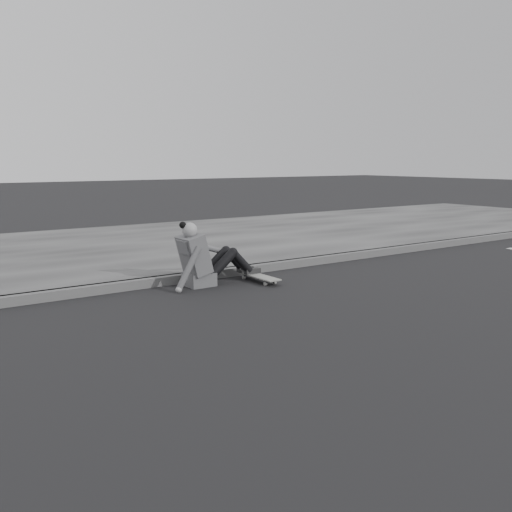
{
  "coord_description": "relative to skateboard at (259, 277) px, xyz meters",
  "views": [
    {
      "loc": [
        -5.16,
        -4.3,
        1.67
      ],
      "look_at": [
        -1.23,
        1.36,
        0.5
      ],
      "focal_mm": 40.0,
      "sensor_mm": 36.0,
      "label": 1
    }
  ],
  "objects": [
    {
      "name": "ground",
      "position": [
        0.73,
        -2.01,
        -0.07
      ],
      "size": [
        80.0,
        80.0,
        0.0
      ],
      "primitive_type": "plane",
      "color": "black",
      "rests_on": "ground"
    },
    {
      "name": "seated_woman",
      "position": [
        -0.73,
        0.25,
        0.29
      ],
      "size": [
        1.38,
        0.46,
        0.88
      ],
      "color": "#4D4D4F",
      "rests_on": "ground"
    },
    {
      "name": "curb",
      "position": [
        0.73,
        0.57,
        -0.01
      ],
      "size": [
        24.0,
        0.16,
        0.12
      ],
      "primitive_type": "cube",
      "color": "#4D4D4D",
      "rests_on": "ground"
    },
    {
      "name": "sidewalk",
      "position": [
        0.73,
        3.59,
        -0.01
      ],
      "size": [
        24.0,
        6.0,
        0.12
      ],
      "primitive_type": "cube",
      "color": "#3E3E3E",
      "rests_on": "ground"
    },
    {
      "name": "skateboard",
      "position": [
        0.0,
        0.0,
        0.0
      ],
      "size": [
        0.2,
        0.78,
        0.09
      ],
      "color": "gray",
      "rests_on": "ground"
    }
  ]
}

